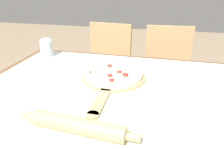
{
  "coord_description": "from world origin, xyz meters",
  "views": [
    {
      "loc": [
        0.18,
        -0.78,
        1.22
      ],
      "look_at": [
        -0.02,
        0.11,
        0.8
      ],
      "focal_mm": 32.0,
      "sensor_mm": 36.0,
      "label": 1
    }
  ],
  "objects": [
    {
      "name": "chair_left",
      "position": [
        -0.23,
        0.84,
        0.52
      ],
      "size": [
        0.44,
        0.44,
        0.89
      ],
      "rotation": [
        0.0,
        0.0,
        -0.1
      ],
      "color": "tan",
      "rests_on": "ground_plane"
    },
    {
      "name": "dining_table",
      "position": [
        0.0,
        0.0,
        0.66
      ],
      "size": [
        1.32,
        1.02,
        0.76
      ],
      "color": "brown",
      "rests_on": "ground_plane"
    },
    {
      "name": "flour_cup",
      "position": [
        -0.53,
        0.36,
        0.83
      ],
      "size": [
        0.08,
        0.08,
        0.12
      ],
      "color": "#B2B7BC",
      "rests_on": "towel_cloth"
    },
    {
      "name": "rolling_pin",
      "position": [
        -0.04,
        -0.3,
        0.79
      ],
      "size": [
        0.41,
        0.08,
        0.05
      ],
      "rotation": [
        0.0,
        0.0,
        -0.07
      ],
      "color": "tan",
      "rests_on": "towel_cloth"
    },
    {
      "name": "towel_cloth",
      "position": [
        0.0,
        0.0,
        0.76
      ],
      "size": [
        1.24,
        0.94,
        0.0
      ],
      "color": "silver",
      "rests_on": "dining_table"
    },
    {
      "name": "pizza_peel",
      "position": [
        -0.02,
        0.11,
        0.77
      ],
      "size": [
        0.33,
        0.54,
        0.01
      ],
      "color": "tan",
      "rests_on": "towel_cloth"
    },
    {
      "name": "pizza",
      "position": [
        -0.02,
        0.14,
        0.79
      ],
      "size": [
        0.3,
        0.3,
        0.03
      ],
      "color": "beige",
      "rests_on": "pizza_peel"
    },
    {
      "name": "chair_right",
      "position": [
        0.28,
        0.84,
        0.52
      ],
      "size": [
        0.43,
        0.43,
        0.89
      ],
      "rotation": [
        0.0,
        0.0,
        0.07
      ],
      "color": "tan",
      "rests_on": "ground_plane"
    }
  ]
}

